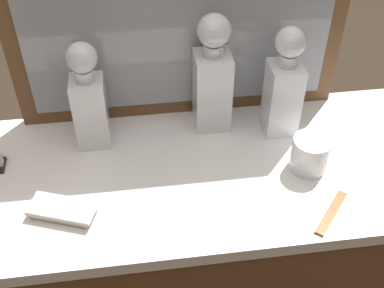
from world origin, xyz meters
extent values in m
cube|color=brown|center=(0.00, 0.00, 0.43)|extent=(1.14, 0.48, 0.87)
cube|color=white|center=(0.00, 0.00, 0.89)|extent=(1.17, 0.49, 0.03)
cube|color=brown|center=(0.00, 0.23, 1.21)|extent=(0.81, 0.03, 0.61)
cube|color=gray|center=(0.00, 0.21, 1.21)|extent=(0.73, 0.01, 0.53)
cube|color=white|center=(-0.23, 0.13, 0.99)|extent=(0.08, 0.08, 0.18)
cube|color=brown|center=(-0.23, 0.13, 0.96)|extent=(0.07, 0.07, 0.12)
cylinder|color=white|center=(-0.23, 0.13, 1.10)|extent=(0.04, 0.04, 0.03)
sphere|color=white|center=(-0.23, 0.13, 1.14)|extent=(0.07, 0.07, 0.07)
cube|color=white|center=(0.07, 0.16, 1.00)|extent=(0.09, 0.09, 0.20)
cube|color=brown|center=(0.07, 0.16, 0.97)|extent=(0.07, 0.07, 0.14)
cylinder|color=white|center=(0.07, 0.16, 1.12)|extent=(0.05, 0.05, 0.03)
sphere|color=white|center=(0.07, 0.16, 1.17)|extent=(0.08, 0.08, 0.08)
cube|color=white|center=(0.24, 0.12, 1.00)|extent=(0.08, 0.08, 0.19)
cube|color=brown|center=(0.24, 0.12, 0.97)|extent=(0.07, 0.07, 0.14)
cylinder|color=white|center=(0.24, 0.12, 1.11)|extent=(0.04, 0.04, 0.03)
sphere|color=white|center=(0.24, 0.12, 1.16)|extent=(0.07, 0.07, 0.07)
cylinder|color=white|center=(0.27, -0.03, 0.94)|extent=(0.09, 0.09, 0.08)
cylinder|color=silver|center=(0.27, -0.03, 0.91)|extent=(0.08, 0.08, 0.01)
cube|color=#B7A88C|center=(-0.29, -0.10, 0.91)|extent=(0.14, 0.10, 0.01)
cube|color=#B7B5AD|center=(-0.29, -0.10, 0.92)|extent=(0.16, 0.11, 0.01)
cube|color=brown|center=(0.28, -0.17, 0.91)|extent=(0.11, 0.12, 0.01)
camera|label=1|loc=(-0.11, -0.83, 1.74)|focal=47.02mm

